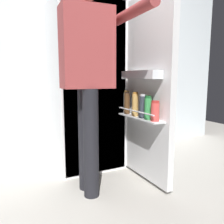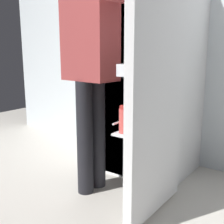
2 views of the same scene
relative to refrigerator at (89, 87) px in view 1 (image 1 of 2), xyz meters
The scene contains 4 objects.
ground_plane 0.98m from the refrigerator, 93.49° to the right, with size 6.50×6.50×0.00m, color #B7B2A8.
kitchen_wall 0.65m from the refrigerator, 94.12° to the left, with size 4.40×0.10×2.64m, color silver.
refrigerator is the anchor object (origin of this frame).
person 0.62m from the refrigerator, 111.34° to the right, with size 0.53×0.73×1.71m.
Camera 1 is at (-0.83, -1.73, 0.93)m, focal length 37.03 mm.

